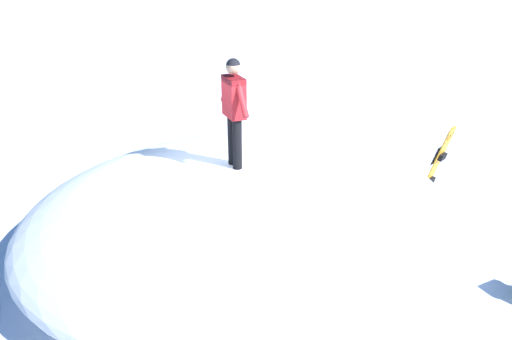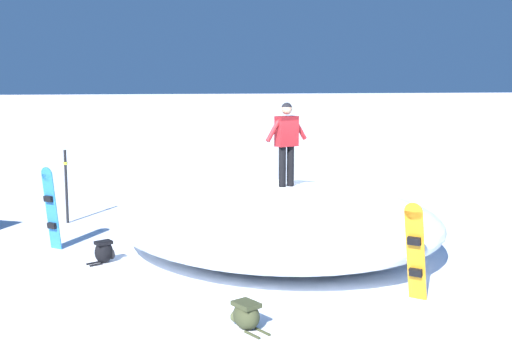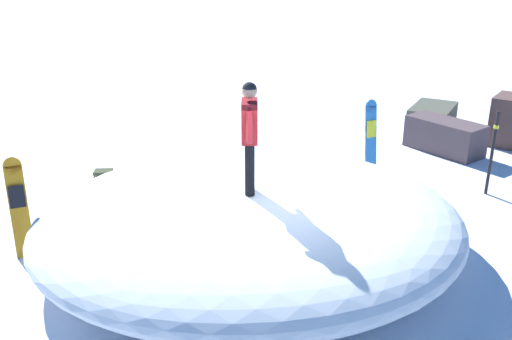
{
  "view_description": "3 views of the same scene",
  "coord_description": "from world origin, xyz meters",
  "views": [
    {
      "loc": [
        -1.0,
        6.61,
        4.13
      ],
      "look_at": [
        -0.78,
        0.91,
        1.53
      ],
      "focal_mm": 33.13,
      "sensor_mm": 36.0,
      "label": 1
    },
    {
      "loc": [
        -12.57,
        2.88,
        3.31
      ],
      "look_at": [
        -0.19,
        0.63,
        1.52
      ],
      "focal_mm": 45.67,
      "sensor_mm": 36.0,
      "label": 2
    },
    {
      "loc": [
        2.88,
        -6.68,
        4.49
      ],
      "look_at": [
        -0.58,
        0.6,
        1.36
      ],
      "focal_mm": 39.61,
      "sensor_mm": 36.0,
      "label": 3
    }
  ],
  "objects": [
    {
      "name": "backpack_far",
      "position": [
        -4.41,
        1.54,
        0.19
      ],
      "size": [
        0.66,
        0.51,
        0.38
      ],
      "color": "#383D23",
      "rests_on": "ground"
    },
    {
      "name": "snowboard_primary_upright",
      "position": [
        -3.87,
        -1.07,
        0.8
      ],
      "size": [
        0.49,
        0.48,
        1.54
      ],
      "color": "orange",
      "rests_on": "ground"
    },
    {
      "name": "snow_mound",
      "position": [
        -0.57,
        0.35,
        0.61
      ],
      "size": [
        8.71,
        8.5,
        1.22
      ],
      "primitive_type": "ellipsoid",
      "rotation": [
        0.0,
        0.0,
        2.15
      ],
      "color": "white",
      "rests_on": "ground"
    },
    {
      "name": "backpack_near",
      "position": [
        -0.9,
        3.54,
        0.21
      ],
      "size": [
        0.41,
        0.53,
        0.41
      ],
      "color": "black",
      "rests_on": "ground"
    },
    {
      "name": "snowboard_secondary_upright",
      "position": [
        0.21,
        4.57,
        0.84
      ],
      "size": [
        0.33,
        0.34,
        1.63
      ],
      "color": "#2672BF",
      "rests_on": "ground"
    },
    {
      "name": "trail_marker_pole",
      "position": [
        2.6,
        4.53,
        0.89
      ],
      "size": [
        0.1,
        0.1,
        1.69
      ],
      "color": "black",
      "rests_on": "ground"
    },
    {
      "name": "snowboarder_standing",
      "position": [
        -0.43,
        0.08,
        2.17
      ],
      "size": [
        0.5,
        0.92,
        1.62
      ],
      "color": "black",
      "rests_on": "snow_mound"
    },
    {
      "name": "rock_outcrop",
      "position": [
        1.81,
        7.81,
        0.44
      ],
      "size": [
        3.17,
        3.52,
        1.22
      ],
      "color": "brown",
      "rests_on": "ground"
    },
    {
      "name": "ground",
      "position": [
        0.0,
        0.0,
        0.0
      ],
      "size": [
        240.0,
        240.0,
        0.0
      ],
      "primitive_type": "plane",
      "color": "white"
    }
  ]
}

